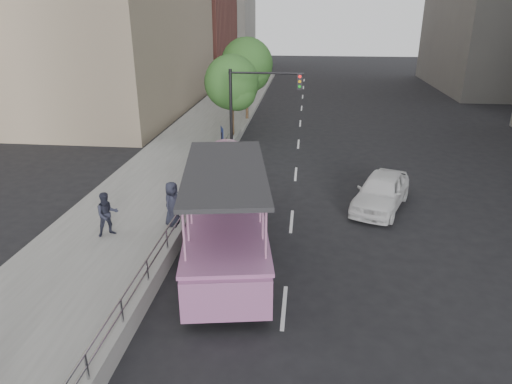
{
  "coord_description": "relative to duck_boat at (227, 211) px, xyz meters",
  "views": [
    {
      "loc": [
        1.42,
        -13.37,
        8.23
      ],
      "look_at": [
        -0.22,
        1.4,
        2.3
      ],
      "focal_mm": 32.0,
      "sensor_mm": 36.0,
      "label": 1
    }
  ],
  "objects": [
    {
      "name": "ground",
      "position": [
        1.38,
        -1.9,
        -1.27
      ],
      "size": [
        160.0,
        160.0,
        0.0
      ],
      "primitive_type": "plane",
      "color": "black"
    },
    {
      "name": "sidewalk",
      "position": [
        -4.37,
        8.1,
        -1.12
      ],
      "size": [
        5.5,
        80.0,
        0.3
      ],
      "primitive_type": "cube",
      "color": "#999893",
      "rests_on": "ground"
    },
    {
      "name": "kerb_wall",
      "position": [
        -1.74,
        0.1,
        -0.79
      ],
      "size": [
        0.24,
        30.0,
        0.36
      ],
      "primitive_type": "cube",
      "color": "gray",
      "rests_on": "sidewalk"
    },
    {
      "name": "guardrail",
      "position": [
        -1.74,
        0.1,
        -0.13
      ],
      "size": [
        0.07,
        22.0,
        0.71
      ],
      "color": "#A7A7AC",
      "rests_on": "kerb_wall"
    },
    {
      "name": "duck_boat",
      "position": [
        0.0,
        0.0,
        0.0
      ],
      "size": [
        4.15,
        10.6,
        3.43
      ],
      "color": "black",
      "rests_on": "ground"
    },
    {
      "name": "car",
      "position": [
        6.24,
        3.98,
        -0.48
      ],
      "size": [
        3.43,
        4.99,
        1.58
      ],
      "primitive_type": "imported",
      "rotation": [
        0.0,
        0.0,
        -0.38
      ],
      "color": "silver",
      "rests_on": "ground"
    },
    {
      "name": "pedestrian_mid",
      "position": [
        -4.44,
        -0.48,
        -0.12
      ],
      "size": [
        1.06,
        1.01,
        1.72
      ],
      "primitive_type": "imported",
      "rotation": [
        0.0,
        0.0,
        0.62
      ],
      "color": "#242635",
      "rests_on": "sidewalk"
    },
    {
      "name": "pedestrian_far",
      "position": [
        -2.27,
        0.65,
        -0.07
      ],
      "size": [
        0.8,
        1.01,
        1.8
      ],
      "primitive_type": "imported",
      "rotation": [
        0.0,
        0.0,
        1.29
      ],
      "color": "#242635",
      "rests_on": "sidewalk"
    },
    {
      "name": "parking_sign",
      "position": [
        -1.29,
        6.36,
        0.54
      ],
      "size": [
        0.25,
        0.62,
        2.91
      ],
      "color": "black",
      "rests_on": "ground"
    },
    {
      "name": "traffic_signal",
      "position": [
        -0.33,
        10.59,
        2.22
      ],
      "size": [
        4.2,
        0.32,
        5.2
      ],
      "color": "black",
      "rests_on": "ground"
    },
    {
      "name": "street_tree_near",
      "position": [
        -1.93,
        14.02,
        2.55
      ],
      "size": [
        3.52,
        3.52,
        5.72
      ],
      "color": "#3D2B1C",
      "rests_on": "ground"
    },
    {
      "name": "street_tree_far",
      "position": [
        -1.73,
        20.02,
        3.03
      ],
      "size": [
        3.97,
        3.97,
        6.45
      ],
      "color": "#3D2B1C",
      "rests_on": "ground"
    }
  ]
}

